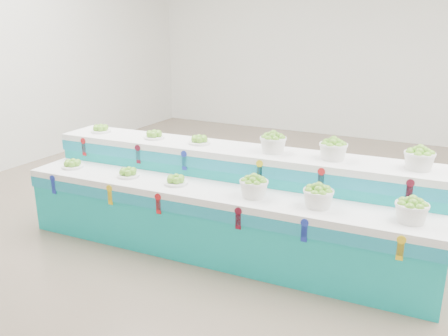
{
  "coord_description": "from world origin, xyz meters",
  "views": [
    {
      "loc": [
        1.45,
        -4.63,
        2.28
      ],
      "look_at": [
        -0.6,
        -0.65,
        0.87
      ],
      "focal_mm": 36.78,
      "sensor_mm": 36.0,
      "label": 1
    }
  ],
  "objects_px": {
    "display_stand": "(224,201)",
    "basket_upper_right": "(419,158)",
    "basket_lower_left": "(254,186)",
    "plate_upper_mid": "(154,134)"
  },
  "relations": [
    {
      "from": "plate_upper_mid",
      "to": "display_stand",
      "type": "bearing_deg",
      "value": -12.06
    },
    {
      "from": "plate_upper_mid",
      "to": "basket_upper_right",
      "type": "height_order",
      "value": "basket_upper_right"
    },
    {
      "from": "display_stand",
      "to": "basket_lower_left",
      "type": "xyz_separation_m",
      "value": [
        0.44,
        -0.25,
        0.31
      ]
    },
    {
      "from": "basket_upper_right",
      "to": "plate_upper_mid",
      "type": "bearing_deg",
      "value": -177.26
    },
    {
      "from": "display_stand",
      "to": "basket_upper_right",
      "type": "bearing_deg",
      "value": 8.33
    },
    {
      "from": "basket_lower_left",
      "to": "basket_upper_right",
      "type": "bearing_deg",
      "value": 23.74
    },
    {
      "from": "plate_upper_mid",
      "to": "basket_upper_right",
      "type": "bearing_deg",
      "value": 2.74
    },
    {
      "from": "basket_lower_left",
      "to": "plate_upper_mid",
      "type": "relative_size",
      "value": 1.11
    },
    {
      "from": "basket_lower_left",
      "to": "basket_upper_right",
      "type": "relative_size",
      "value": 1.0
    },
    {
      "from": "basket_lower_left",
      "to": "plate_upper_mid",
      "type": "height_order",
      "value": "plate_upper_mid"
    }
  ]
}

